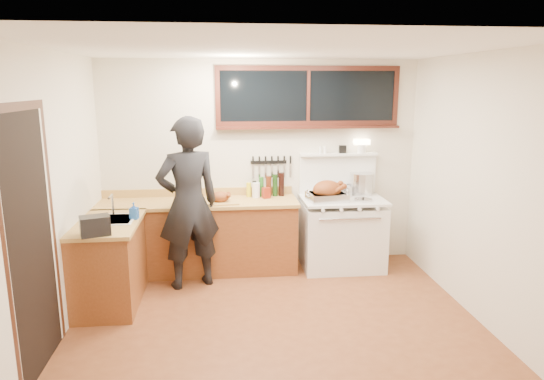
{
  "coord_description": "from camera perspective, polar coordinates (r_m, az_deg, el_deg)",
  "views": [
    {
      "loc": [
        -0.5,
        -4.35,
        2.3
      ],
      "look_at": [
        0.05,
        0.85,
        1.15
      ],
      "focal_mm": 32.0,
      "sensor_mm": 36.0,
      "label": 1
    }
  ],
  "objects": [
    {
      "name": "bottle_cluster",
      "position": [
        6.15,
        -0.39,
        0.46
      ],
      "size": [
        0.48,
        0.07,
        0.3
      ],
      "color": "black",
      "rests_on": "counter_back"
    },
    {
      "name": "back_window",
      "position": [
        6.18,
        4.3,
        10.17
      ],
      "size": [
        2.32,
        0.13,
        0.77
      ],
      "color": "black",
      "rests_on": "room_shell"
    },
    {
      "name": "pot_lid",
      "position": [
        6.04,
        10.68,
        -1.11
      ],
      "size": [
        0.25,
        0.25,
        0.04
      ],
      "color": "silver",
      "rests_on": "vintage_stove"
    },
    {
      "name": "cutting_board",
      "position": [
        5.83,
        -6.12,
        -1.02
      ],
      "size": [
        0.46,
        0.37,
        0.14
      ],
      "color": "tan",
      "rests_on": "counter_back"
    },
    {
      "name": "toaster",
      "position": [
        4.87,
        -20.11,
        -3.96
      ],
      "size": [
        0.31,
        0.26,
        0.18
      ],
      "color": "black",
      "rests_on": "counter_left"
    },
    {
      "name": "room_shell",
      "position": [
        4.43,
        0.52,
        3.97
      ],
      "size": [
        4.1,
        3.6,
        2.65
      ],
      "color": "beige",
      "rests_on": "ground"
    },
    {
      "name": "sink_unit",
      "position": [
        5.39,
        -18.49,
        -3.9
      ],
      "size": [
        0.5,
        0.45,
        0.37
      ],
      "color": "white",
      "rests_on": "counter_left"
    },
    {
      "name": "ground_plane",
      "position": [
        4.95,
        0.48,
        -15.4
      ],
      "size": [
        4.0,
        3.5,
        0.02
      ],
      "primitive_type": "cube",
      "color": "brown"
    },
    {
      "name": "vintage_stove",
      "position": [
        6.23,
        8.21,
        -4.83
      ],
      "size": [
        1.02,
        0.74,
        1.6
      ],
      "color": "white",
      "rests_on": "ground"
    },
    {
      "name": "counter_back",
      "position": [
        6.1,
        -8.61,
        -5.37
      ],
      "size": [
        2.44,
        0.64,
        1.0
      ],
      "color": "brown",
      "rests_on": "ground"
    },
    {
      "name": "stockpot",
      "position": [
        6.35,
        10.47,
        0.75
      ],
      "size": [
        0.38,
        0.38,
        0.28
      ],
      "color": "silver",
      "rests_on": "vintage_stove"
    },
    {
      "name": "man",
      "position": [
        5.54,
        -9.82,
        -1.57
      ],
      "size": [
        0.83,
        0.69,
        1.96
      ],
      "color": "black",
      "rests_on": "ground"
    },
    {
      "name": "knife_strip",
      "position": [
        6.19,
        -0.21,
        3.19
      ],
      "size": [
        0.52,
        0.03,
        0.28
      ],
      "color": "black",
      "rests_on": "room_shell"
    },
    {
      "name": "soap_bottle",
      "position": [
        5.31,
        -15.93,
        -2.36
      ],
      "size": [
        0.09,
        0.09,
        0.18
      ],
      "color": "#2256AE",
      "rests_on": "counter_left"
    },
    {
      "name": "roast_turkey",
      "position": [
        5.94,
        6.54,
        -0.29
      ],
      "size": [
        0.51,
        0.4,
        0.25
      ],
      "color": "silver",
      "rests_on": "vintage_stove"
    },
    {
      "name": "left_doorway",
      "position": [
        4.26,
        -26.35,
        -5.47
      ],
      "size": [
        0.02,
        1.04,
        2.17
      ],
      "color": "black",
      "rests_on": "ground"
    },
    {
      "name": "counter_left",
      "position": [
        5.44,
        -18.57,
        -8.12
      ],
      "size": [
        0.64,
        1.09,
        0.9
      ],
      "color": "brown",
      "rests_on": "ground"
    },
    {
      "name": "pitcher",
      "position": [
        6.08,
        -1.89,
        -0.02
      ],
      "size": [
        0.1,
        0.1,
        0.19
      ],
      "color": "white",
      "rests_on": "counter_back"
    },
    {
      "name": "saucepan",
      "position": [
        6.24,
        8.73,
        -0.13
      ],
      "size": [
        0.22,
        0.3,
        0.13
      ],
      "color": "silver",
      "rests_on": "vintage_stove"
    },
    {
      "name": "coffee_tin",
      "position": [
        6.04,
        -0.69,
        -0.34
      ],
      "size": [
        0.11,
        0.1,
        0.14
      ],
      "color": "maroon",
      "rests_on": "counter_back"
    }
  ]
}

